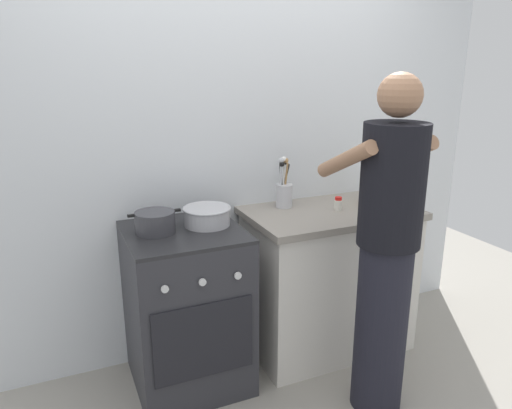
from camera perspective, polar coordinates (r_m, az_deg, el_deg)
name	(u,v)px	position (r m, az deg, el deg)	size (l,w,h in m)	color
ground	(256,378)	(2.92, 0.05, -19.93)	(6.00, 6.00, 0.00)	gray
back_wall	(253,146)	(2.93, -0.30, 6.95)	(3.20, 0.10, 2.50)	silver
countertop	(328,279)	(3.03, 8.55, -8.75)	(1.00, 0.60, 0.90)	silver
stove_range	(187,308)	(2.70, -8.21, -12.09)	(0.60, 0.62, 0.90)	#2D2D33
pot	(155,222)	(2.49, -11.91, -2.08)	(0.27, 0.20, 0.11)	#38383D
mixing_bowl	(207,215)	(2.57, -5.85, -1.28)	(0.26, 0.26, 0.10)	#B7B7BC
utensil_crock	(284,191)	(2.88, 3.35, 1.58)	(0.10, 0.10, 0.31)	silver
spice_bottle	(338,204)	(2.86, 9.75, 0.07)	(0.04, 0.04, 0.08)	silver
oil_bottle	(365,189)	(3.02, 12.79, 1.86)	(0.06, 0.06, 0.23)	gold
person	(386,252)	(2.41, 15.26, -5.44)	(0.41, 0.50, 1.70)	black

